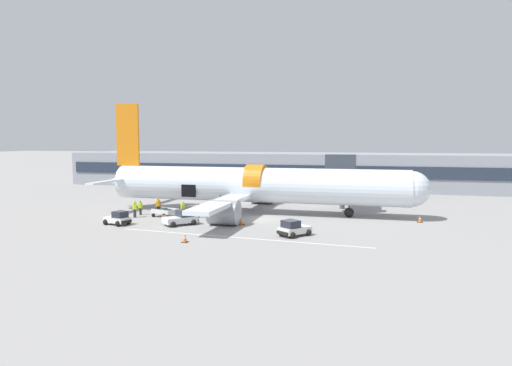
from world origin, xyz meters
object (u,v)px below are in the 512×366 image
Objects in this scene: baggage_tug_lead at (294,229)px; baggage_tug_mid at (118,219)px; ground_crew_loader_b at (140,207)px; airplane at (252,185)px; baggage_cart_loading at (166,213)px; ground_crew_driver at (135,208)px; ground_crew_supervisor at (158,205)px; baggage_tug_rear at (181,218)px; suitcase_on_tarmac_upright at (164,218)px; ground_crew_loader_a at (183,210)px; ground_crew_helper at (198,210)px.

baggage_tug_mid is (-17.48, 0.73, -0.03)m from baggage_tug_lead.
ground_crew_loader_b is at bearing 160.06° from baggage_tug_lead.
airplane is at bearing 20.38° from ground_crew_loader_b.
baggage_tug_lead reaches higher than baggage_tug_mid.
ground_crew_driver reaches higher than baggage_cart_loading.
ground_crew_supervisor is (1.25, 2.98, -0.04)m from ground_crew_driver.
ground_crew_supervisor is at bearing 84.49° from baggage_tug_mid.
baggage_tug_rear is 3.20m from suitcase_on_tarmac_upright.
suitcase_on_tarmac_upright is (0.83, -2.16, -0.15)m from baggage_cart_loading.
ground_crew_loader_a and ground_crew_driver have the same top height.
ground_crew_loader_b reaches higher than baggage_tug_lead.
baggage_tug_mid is 6.21m from baggage_tug_rear.
ground_crew_helper is at bearing 150.00° from baggage_tug_lead.
baggage_cart_loading is at bearing 21.68° from ground_crew_driver.
baggage_tug_mid is 5.98m from ground_crew_loader_b.
baggage_tug_mid is at bearing 177.60° from baggage_tug_lead.
ground_crew_loader_a is at bearing -136.80° from ground_crew_helper.
ground_crew_helper is (6.84, -0.02, 0.01)m from ground_crew_loader_b.
suitcase_on_tarmac_upright is at bearing -135.44° from ground_crew_helper.
baggage_tug_lead is at bearing -15.64° from suitcase_on_tarmac_upright.
airplane is at bearing 42.52° from ground_crew_loader_a.
ground_crew_loader_a is 5.33m from ground_crew_driver.
ground_crew_helper is (-0.01, 4.33, 0.18)m from baggage_tug_rear.
ground_crew_supervisor is 1.12× the size of ground_crew_helper.
airplane reaches higher than baggage_cart_loading.
ground_crew_supervisor reaches higher than ground_crew_loader_b.
baggage_tug_lead reaches higher than suitcase_on_tarmac_upright.
ground_crew_loader_b is at bearing 179.84° from ground_crew_helper.
baggage_tug_rear reaches higher than baggage_tug_mid.
ground_crew_supervisor is (-5.31, 5.61, 0.28)m from baggage_tug_rear.
ground_crew_loader_a is at bearing -137.48° from airplane.
airplane is 10.73m from ground_crew_supervisor.
baggage_tug_rear is 4.85× the size of suitcase_on_tarmac_upright.
ground_crew_driver is 1.04× the size of ground_crew_supervisor.
airplane is at bearing 42.34° from ground_crew_helper.
baggage_tug_mid is at bearing -135.17° from ground_crew_loader_a.
ground_crew_driver is 4.03m from suitcase_on_tarmac_upright.
baggage_tug_lead is 17.49m from baggage_tug_mid.
airplane is at bearing 43.56° from baggage_tug_mid.
airplane is 13.26× the size of baggage_tug_mid.
baggage_tug_rear is (-11.47, 2.30, 0.03)m from baggage_tug_lead.
baggage_tug_lead is 13.26m from ground_crew_helper.
ground_crew_loader_a is 1.00× the size of ground_crew_driver.
airplane reaches higher than baggage_tug_mid.
suitcase_on_tarmac_upright is (-2.70, -2.66, -0.52)m from ground_crew_helper.
baggage_tug_lead is at bearing -23.17° from ground_crew_loader_a.
airplane is 13.10m from baggage_tug_lead.
baggage_tug_mid is 1.60× the size of ground_crew_supervisor.
airplane is at bearing 30.25° from baggage_cart_loading.
baggage_cart_loading reaches higher than suitcase_on_tarmac_upright.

